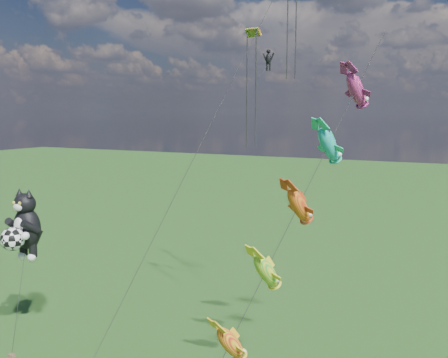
% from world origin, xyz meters
% --- Properties ---
extents(cat_kite_rig, '(2.54, 4.09, 10.79)m').
position_xyz_m(cat_kite_rig, '(-0.84, 5.91, 8.19)').
color(cat_kite_rig, brown).
rests_on(cat_kite_rig, ground).
extents(fish_windsock_rig, '(6.41, 14.72, 20.46)m').
position_xyz_m(fish_windsock_rig, '(19.19, 4.88, 11.46)').
color(fish_windsock_rig, brown).
rests_on(fish_windsock_rig, ground).
extents(parafoil_rig, '(7.80, 16.17, 26.55)m').
position_xyz_m(parafoil_rig, '(13.63, 14.05, 19.84)').
color(parafoil_rig, brown).
rests_on(parafoil_rig, ground).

